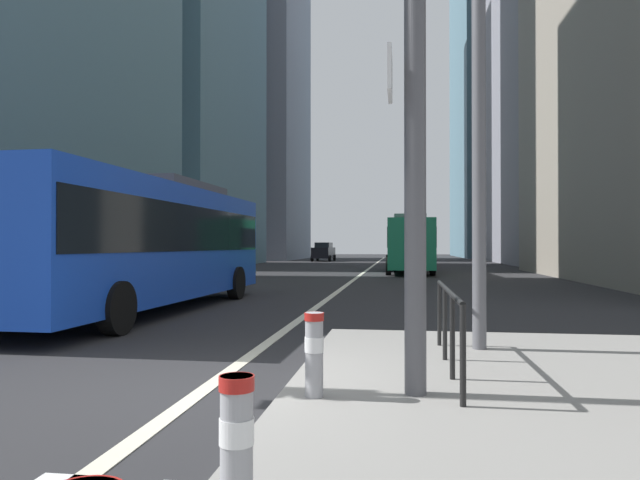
% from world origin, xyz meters
% --- Properties ---
extents(ground_plane, '(160.00, 160.00, 0.00)m').
position_xyz_m(ground_plane, '(0.00, 20.00, 0.00)').
color(ground_plane, '#28282B').
extents(lane_centre_line, '(0.20, 80.00, 0.01)m').
position_xyz_m(lane_centre_line, '(0.00, 30.00, 0.01)').
color(lane_centre_line, beige).
rests_on(lane_centre_line, ground).
extents(office_tower_left_far, '(12.70, 16.39, 44.72)m').
position_xyz_m(office_tower_left_far, '(-16.00, 60.92, 22.36)').
color(office_tower_left_far, slate).
rests_on(office_tower_left_far, ground).
extents(office_tower_right_far, '(13.41, 25.05, 42.51)m').
position_xyz_m(office_tower_right_far, '(17.00, 78.35, 21.26)').
color(office_tower_right_far, slate).
rests_on(office_tower_right_far, ground).
extents(city_bus_blue_oncoming, '(2.89, 11.22, 3.40)m').
position_xyz_m(city_bus_blue_oncoming, '(-4.06, 7.30, 1.84)').
color(city_bus_blue_oncoming, blue).
rests_on(city_bus_blue_oncoming, ground).
extents(city_bus_red_receding, '(2.88, 11.44, 3.40)m').
position_xyz_m(city_bus_red_receding, '(2.67, 29.27, 1.84)').
color(city_bus_red_receding, '#198456').
rests_on(city_bus_red_receding, ground).
extents(car_oncoming_mid, '(2.20, 4.59, 1.94)m').
position_xyz_m(car_oncoming_mid, '(-5.73, 52.87, 0.99)').
color(car_oncoming_mid, black).
rests_on(car_oncoming_mid, ground).
extents(car_receding_near, '(2.13, 4.62, 1.94)m').
position_xyz_m(car_receding_near, '(3.41, 53.89, 0.99)').
color(car_receding_near, '#232838').
rests_on(car_receding_near, ground).
extents(car_receding_far, '(2.06, 4.54, 1.94)m').
position_xyz_m(car_receding_far, '(3.52, 42.91, 0.99)').
color(car_receding_far, maroon).
rests_on(car_receding_far, ground).
extents(traffic_signal_gantry, '(6.84, 0.65, 6.00)m').
position_xyz_m(traffic_signal_gantry, '(0.06, -0.37, 4.15)').
color(traffic_signal_gantry, '#515156').
rests_on(traffic_signal_gantry, median_island).
extents(bollard_left, '(0.20, 0.20, 0.79)m').
position_xyz_m(bollard_left, '(1.34, -3.21, 0.59)').
color(bollard_left, '#99999E').
rests_on(bollard_left, median_island).
extents(bollard_right, '(0.20, 0.20, 0.84)m').
position_xyz_m(bollard_right, '(1.37, -0.60, 0.62)').
color(bollard_right, '#99999E').
rests_on(bollard_right, median_island).
extents(pedestrian_railing, '(0.06, 3.37, 0.98)m').
position_xyz_m(pedestrian_railing, '(2.80, 0.90, 0.85)').
color(pedestrian_railing, black).
rests_on(pedestrian_railing, median_island).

